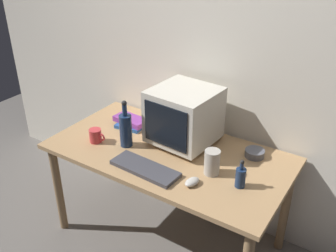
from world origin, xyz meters
TOP-DOWN VIEW (x-y plane):
  - ground_plane at (0.00, 0.00)m, footprint 6.00×6.00m
  - back_wall at (0.00, 0.45)m, footprint 4.00×0.08m
  - desk at (0.00, 0.00)m, footprint 1.51×0.79m
  - crt_monitor at (0.02, 0.15)m, footprint 0.41×0.41m
  - keyboard at (-0.00, -0.25)m, footprint 0.43×0.17m
  - computer_mouse at (0.30, -0.22)m, footprint 0.08×0.11m
  - bottle_tall at (-0.26, -0.08)m, footprint 0.08×0.08m
  - bottle_short at (0.52, -0.09)m, footprint 0.06×0.06m
  - book_stack at (-0.40, 0.14)m, footprint 0.25×0.17m
  - mug at (-0.46, -0.16)m, footprint 0.12×0.08m
  - cd_spindle at (0.48, 0.24)m, footprint 0.12×0.12m
  - metal_canister at (0.34, -0.06)m, footprint 0.09×0.09m

SIDE VIEW (x-z plane):
  - ground_plane at x=0.00m, z-range 0.00..0.00m
  - desk at x=0.00m, z-range 0.27..0.99m
  - keyboard at x=0.00m, z-range 0.72..0.74m
  - computer_mouse at x=0.30m, z-range 0.72..0.75m
  - cd_spindle at x=0.48m, z-range 0.72..0.76m
  - book_stack at x=-0.40m, z-range 0.72..0.78m
  - mug at x=-0.46m, z-range 0.72..0.81m
  - bottle_short at x=0.52m, z-range 0.70..0.87m
  - metal_canister at x=0.34m, z-range 0.72..0.87m
  - bottle_tall at x=-0.26m, z-range 0.68..0.99m
  - crt_monitor at x=0.02m, z-range 0.73..1.10m
  - back_wall at x=0.00m, z-range 0.00..2.50m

